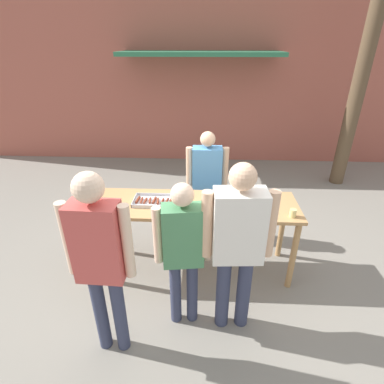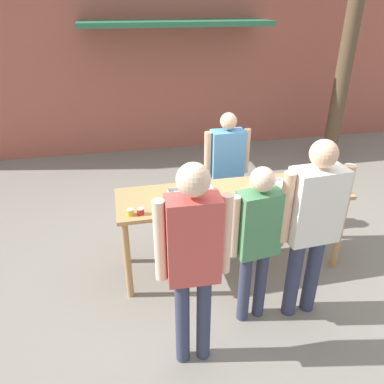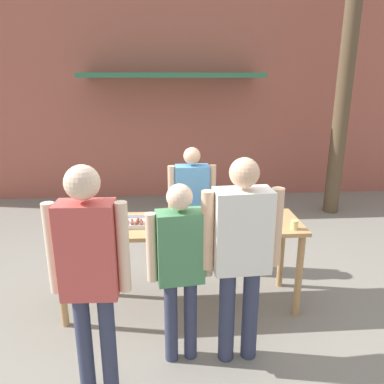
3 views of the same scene
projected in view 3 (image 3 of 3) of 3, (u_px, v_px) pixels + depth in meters
The scene contains 13 objects.
ground_plane at pixel (182, 303), 4.08m from camera, with size 24.00×24.00×0.00m, color gray.
building_facade_back at pixel (171, 83), 7.22m from camera, with size 12.00×1.11×4.50m.
serving_table at pixel (181, 233), 3.84m from camera, with size 2.46×0.71×0.94m.
food_tray_sausages at pixel (137, 223), 3.78m from camera, with size 0.48×0.30×0.04m.
food_tray_buns at pixel (222, 220), 3.84m from camera, with size 0.38×0.30×0.06m.
condiment_jar_mustard at pixel (65, 233), 3.49m from camera, with size 0.07×0.07×0.06m.
condiment_jar_ketchup at pixel (75, 232), 3.49m from camera, with size 0.07×0.07×0.06m.
beer_cup at pixel (294, 225), 3.64m from camera, with size 0.07×0.07×0.09m.
person_server_behind_table at pixel (192, 199), 4.59m from camera, with size 0.59×0.23×1.57m.
person_customer_holding_hotdog at pixel (89, 266), 2.60m from camera, with size 0.57×0.24×1.82m.
person_customer_with_cup at pixel (241, 246), 3.00m from camera, with size 0.66×0.28×1.79m.
person_customer_waiting_in_line at pixel (180, 260), 3.02m from camera, with size 0.54×0.25×1.59m.
utility_pole at pixel (354, 2), 5.88m from camera, with size 1.10×0.26×6.89m.
Camera 3 is at (-0.14, -3.54, 2.36)m, focal length 35.00 mm.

